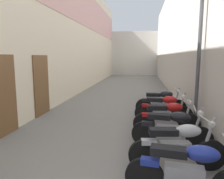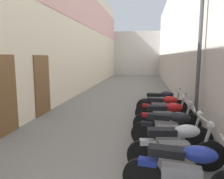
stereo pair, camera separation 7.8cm
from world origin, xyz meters
The scene contains 11 objects.
ground_plane centered at (0.00, 10.99, 0.00)m, with size 41.99×41.99×0.00m, color slate.
building_left centered at (-2.87, 12.93, 3.67)m, with size 0.45×25.99×7.28m.
building_right centered at (2.87, 12.99, 3.30)m, with size 0.45×25.99×6.60m.
building_far_end centered at (0.00, 26.99, 2.55)m, with size 8.35×2.00×5.10m, color beige.
motorcycle_third centered at (1.73, 3.46, 0.50)m, with size 1.84×0.58×1.04m.
motorcycle_fourth centered at (1.73, 4.38, 0.50)m, with size 1.84×0.58×1.04m.
motorcycle_fifth centered at (1.73, 5.34, 0.50)m, with size 1.84×0.58×1.04m.
motorcycle_sixth centered at (1.73, 6.29, 0.50)m, with size 1.85×0.58×1.04m.
motorcycle_seventh centered at (1.73, 7.34, 0.50)m, with size 1.85×0.58×1.04m.
motorcycle_eighth centered at (1.73, 8.31, 0.50)m, with size 1.85×0.58×1.04m.
street_lamp centered at (2.44, 6.51, 2.93)m, with size 0.79×0.18×5.05m.
Camera 2 is at (1.13, 0.44, 2.13)m, focal length 34.33 mm.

